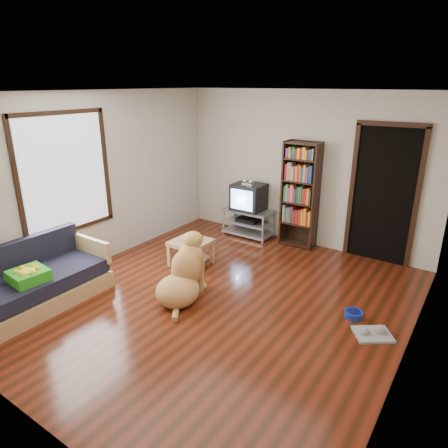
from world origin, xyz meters
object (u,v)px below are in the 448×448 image
Objects in this scene: grey_rag at (373,334)px; dog_bowl at (353,314)px; tv_stand at (248,221)px; coffee_table at (191,248)px; dog at (184,275)px; laptop at (189,240)px; bookshelf at (300,189)px; green_cushion at (29,276)px; crt_tv at (249,196)px; sofa at (35,285)px.

dog_bowl is at bearing 140.19° from grey_rag.
tv_stand reaches higher than dog_bowl.
dog reaches higher than coffee_table.
dog reaches higher than laptop.
grey_rag is 0.22× the size of bookshelf.
dog is at bearing 50.37° from green_cushion.
grey_rag is 3.47m from crt_tv.
green_cushion is 1.02× the size of grey_rag.
laptop reaches higher than dog_bowl.
green_cushion is 1.27× the size of laptop.
tv_stand is 0.47m from crt_tv.
tv_stand reaches higher than coffee_table.
crt_tv is 0.55× the size of dog.
crt_tv reaches higher than green_cushion.
laptop is 0.35× the size of tv_stand.
crt_tv reaches higher than dog.
crt_tv is (0.08, 1.65, 0.33)m from laptop.
dog_bowl is at bearing -1.29° from coffee_table.
grey_rag is 2.90m from coffee_table.
coffee_table is 0.53× the size of dog.
grey_rag is at bearing -34.30° from tv_stand.
green_cushion is 1.85× the size of dog_bowl.
tv_stand is 1.55× the size of crt_tv.
grey_rag is at bearing -39.81° from dog_bowl.
tv_stand is 3.76m from sofa.
laptop is at bearing 174.47° from grey_rag.
coffee_table is (0.90, 2.03, 0.02)m from sofa.
coffee_table is (-2.87, 0.31, 0.27)m from grey_rag.
dog_bowl is 0.12× the size of bookshelf.
crt_tv is at bearing -175.68° from bookshelf.
bookshelf is at bearing 132.67° from grey_rag.
tv_stand reaches higher than grey_rag.
green_cushion reaches higher than tv_stand.
laptop is (0.77, 2.13, -0.08)m from green_cushion.
sofa is at bearing -111.60° from laptop.
laptop reaches higher than grey_rag.
dog is at bearing -78.76° from crt_tv.
coffee_table is (-2.57, 0.06, 0.24)m from dog_bowl.
crt_tv is 0.32× the size of bookshelf.
coffee_table is 1.02m from dog.
green_cushion is 0.23× the size of bookshelf.
crt_tv reaches higher than grey_rag.
dog is (1.34, 1.32, -0.16)m from green_cushion.
bookshelf reaches higher than crt_tv.
crt_tv is 0.32× the size of sofa.
bookshelf is 4.26m from sofa.
dog is (0.57, -0.84, 0.04)m from coffee_table.
green_cushion is 0.29m from sofa.
dog reaches higher than grey_rag.
coffee_table is (0.77, 2.16, -0.21)m from green_cushion.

